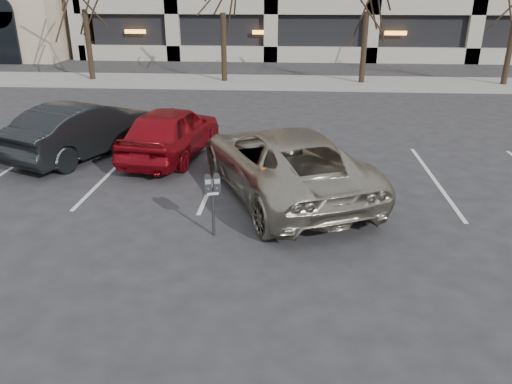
{
  "coord_description": "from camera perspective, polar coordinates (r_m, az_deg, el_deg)",
  "views": [
    {
      "loc": [
        0.55,
        -9.88,
        4.49
      ],
      "look_at": [
        -0.06,
        -1.58,
        1.1
      ],
      "focal_mm": 35.0,
      "sensor_mm": 36.0,
      "label": 1
    }
  ],
  "objects": [
    {
      "name": "ground",
      "position": [
        10.86,
        0.95,
        -2.26
      ],
      "size": [
        140.0,
        140.0,
        0.0
      ],
      "primitive_type": "plane",
      "color": "#28282B",
      "rests_on": "ground"
    },
    {
      "name": "suv_silver",
      "position": [
        11.56,
        3.12,
        3.5
      ],
      "size": [
        4.71,
        6.31,
        1.6
      ],
      "rotation": [
        0.0,
        0.0,
        3.55
      ],
      "color": "#AAA390",
      "rests_on": "ground"
    },
    {
      "name": "car_dark",
      "position": [
        15.24,
        -18.98,
        6.85
      ],
      "size": [
        3.44,
        4.98,
        1.55
      ],
      "primitive_type": "imported",
      "rotation": [
        0.0,
        0.0,
        2.72
      ],
      "color": "black",
      "rests_on": "ground"
    },
    {
      "name": "sidewalk",
      "position": [
        26.26,
        3.04,
        12.41
      ],
      "size": [
        80.0,
        4.0,
        0.12
      ],
      "primitive_type": "cube",
      "color": "gray",
      "rests_on": "ground"
    },
    {
      "name": "stall_lines",
      "position": [
        13.12,
        -4.58,
        2.1
      ],
      "size": [
        16.9,
        5.2,
        0.0
      ],
      "color": "silver",
      "rests_on": "ground"
    },
    {
      "name": "car_red",
      "position": [
        14.46,
        -9.66,
        6.84
      ],
      "size": [
        2.42,
        4.61,
        1.5
      ],
      "primitive_type": "imported",
      "rotation": [
        0.0,
        0.0,
        2.99
      ],
      "color": "maroon",
      "rests_on": "ground"
    },
    {
      "name": "parking_meter",
      "position": [
        9.49,
        -5.01,
        0.24
      ],
      "size": [
        0.34,
        0.2,
        1.25
      ],
      "rotation": [
        0.0,
        0.0,
        0.28
      ],
      "color": "black",
      "rests_on": "ground"
    }
  ]
}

